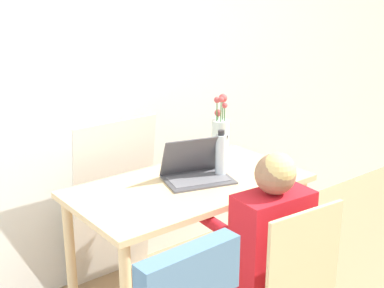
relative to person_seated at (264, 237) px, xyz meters
The scene contains 7 objects.
wall_back 1.31m from the person_seated, 94.30° to the left, with size 6.40×0.05×2.50m.
dining_table 0.50m from the person_seated, 92.38° to the left, with size 1.17×0.63×0.74m.
person_seated is the anchor object (origin of this frame).
laptop 0.55m from the person_seated, 85.66° to the left, with size 0.38×0.32×0.22m.
flower_vase 0.84m from the person_seated, 63.09° to the left, with size 0.10×0.10×0.35m.
water_bottle 0.55m from the person_seated, 70.93° to the left, with size 0.06×0.06×0.24m.
cardboard_panel 1.06m from the person_seated, 98.43° to the left, with size 0.50×0.15×0.98m.
Camera 1 is at (-1.43, -0.37, 1.74)m, focal length 50.00 mm.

